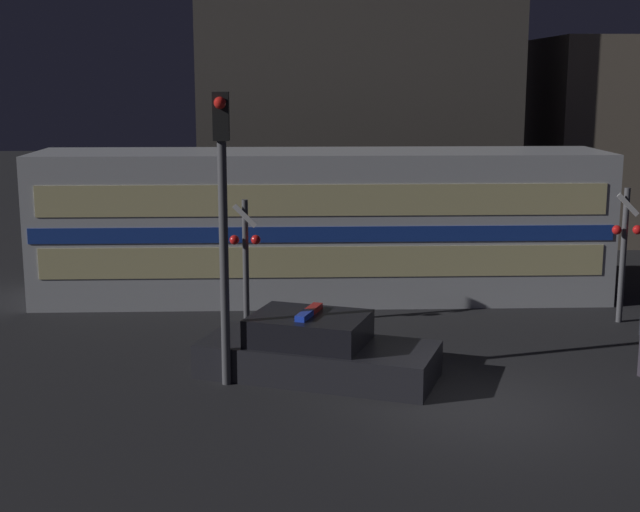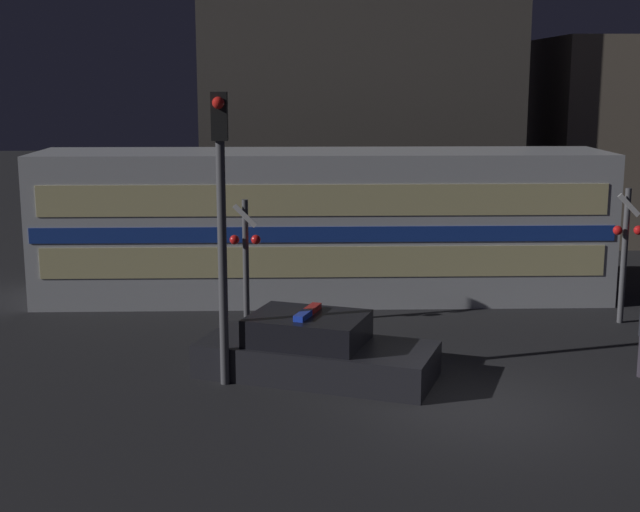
# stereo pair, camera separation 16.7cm
# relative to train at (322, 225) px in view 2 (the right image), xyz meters

# --- Properties ---
(ground_plane) EXTENTS (120.00, 120.00, 0.00)m
(ground_plane) POSITION_rel_train_xyz_m (2.57, -8.65, -2.00)
(ground_plane) COLOR black
(train) EXTENTS (15.33, 3.14, 4.01)m
(train) POSITION_rel_train_xyz_m (0.00, 0.00, 0.00)
(train) COLOR #B7BABF
(train) RESTS_ON ground_plane
(police_car) EXTENTS (5.10, 3.46, 1.38)m
(police_car) POSITION_rel_train_xyz_m (-0.38, -6.77, -1.49)
(police_car) COLOR black
(police_car) RESTS_ON ground_plane
(crossing_signal_near) EXTENTS (0.73, 0.33, 3.34)m
(crossing_signal_near) POSITION_rel_train_xyz_m (7.27, -3.00, -0.14)
(crossing_signal_near) COLOR #4C4C51
(crossing_signal_near) RESTS_ON ground_plane
(crossing_signal_far) EXTENTS (0.73, 0.33, 3.12)m
(crossing_signal_far) POSITION_rel_train_xyz_m (-1.93, -3.16, -0.25)
(crossing_signal_far) COLOR #4C4C51
(crossing_signal_far) RESTS_ON ground_plane
(traffic_light_corner) EXTENTS (0.30, 0.46, 5.68)m
(traffic_light_corner) POSITION_rel_train_xyz_m (-2.15, -7.20, 1.50)
(traffic_light_corner) COLOR #4C4C51
(traffic_light_corner) RESTS_ON ground_plane
(building_left) EXTENTS (10.90, 6.69, 10.50)m
(building_left) POSITION_rel_train_xyz_m (1.54, 8.97, 3.24)
(building_left) COLOR #47423D
(building_left) RESTS_ON ground_plane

